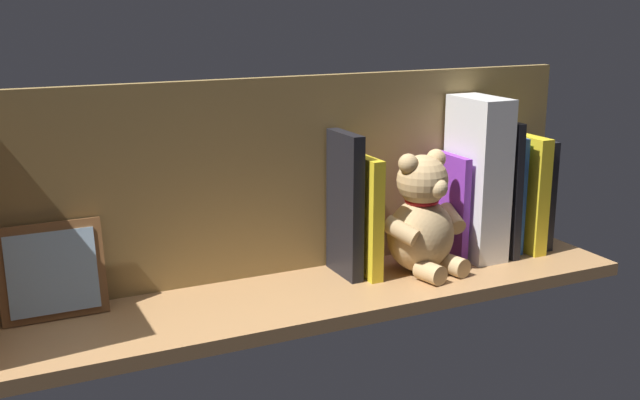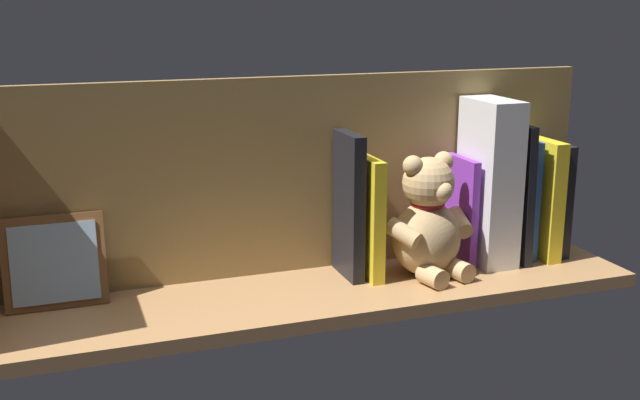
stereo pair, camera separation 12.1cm
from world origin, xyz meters
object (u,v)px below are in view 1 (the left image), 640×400
at_px(dictionary_thick_white, 477,178).
at_px(teddy_bear, 422,219).
at_px(book_0, 533,192).
at_px(picture_frame_leaning, 52,271).

bearing_deg(dictionary_thick_white, teddy_bear, 11.59).
distance_m(book_0, teddy_bear, 0.27).
xyz_separation_m(teddy_bear, picture_frame_leaning, (0.59, -0.06, -0.02)).
distance_m(dictionary_thick_white, picture_frame_leaning, 0.73).
relative_size(book_0, teddy_bear, 0.98).
xyz_separation_m(book_0, teddy_bear, (0.27, 0.04, -0.01)).
bearing_deg(book_0, dictionary_thick_white, 3.65).
bearing_deg(teddy_bear, book_0, 174.89).
relative_size(dictionary_thick_white, teddy_bear, 1.39).
bearing_deg(teddy_bear, dictionary_thick_white, 178.91).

